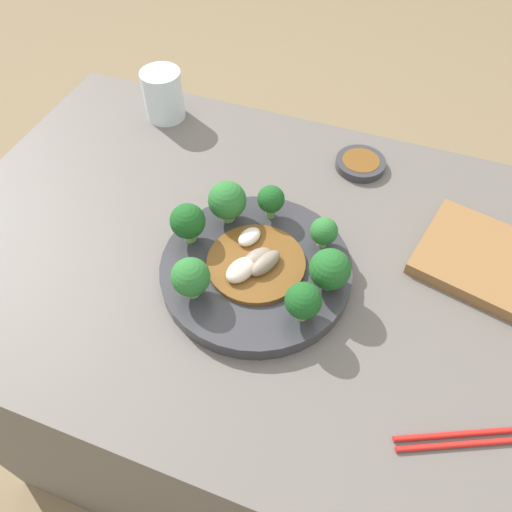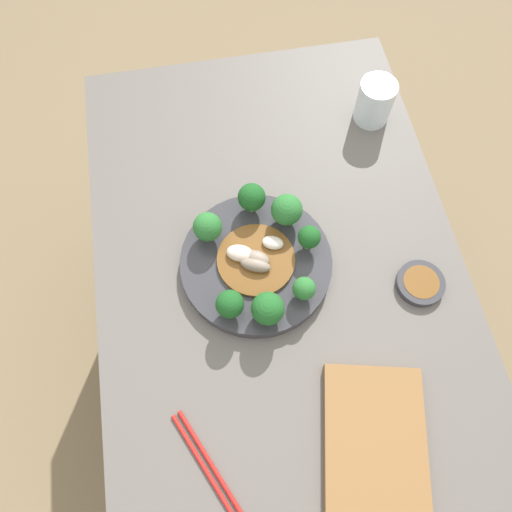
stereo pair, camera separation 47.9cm
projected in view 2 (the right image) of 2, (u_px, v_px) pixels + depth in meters
ground_plane at (268, 351)px, 1.64m from camera, size 8.00×8.00×0.00m
table at (272, 317)px, 1.29m from camera, size 1.02×0.68×0.77m
plate at (256, 263)px, 0.92m from camera, size 0.28×0.28×0.02m
broccoli_east at (252, 198)px, 0.92m from camera, size 0.05×0.05×0.07m
broccoli_northeast at (208, 227)px, 0.89m from camera, size 0.05×0.05×0.06m
broccoli_southeast at (287, 210)px, 0.90m from camera, size 0.06×0.06×0.07m
broccoli_west at (268, 309)px, 0.83m from camera, size 0.06×0.06×0.06m
broccoli_southwest at (304, 289)px, 0.85m from camera, size 0.04×0.04×0.05m
broccoli_northwest at (230, 304)px, 0.83m from camera, size 0.05×0.05×0.06m
broccoli_south at (309, 238)px, 0.89m from camera, size 0.04×0.04×0.06m
stirfry_center at (255, 258)px, 0.90m from camera, size 0.14×0.14×0.03m
drinking_glass at (375, 102)px, 1.03m from camera, size 0.08×0.08×0.09m
chopsticks at (216, 480)px, 0.78m from camera, size 0.23×0.12×0.01m
sauce_dish at (420, 283)px, 0.91m from camera, size 0.09×0.09×0.02m
cutting_board at (375, 441)px, 0.79m from camera, size 0.27×0.21×0.02m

